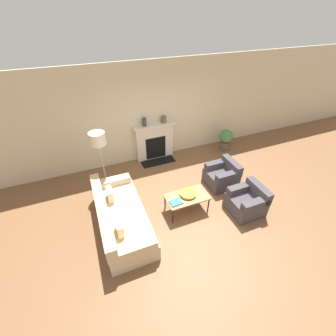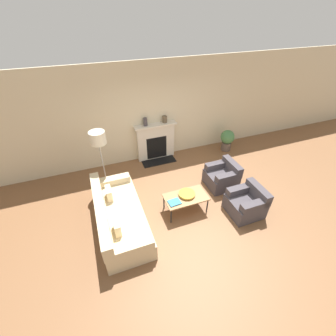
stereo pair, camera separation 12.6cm
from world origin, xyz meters
name	(u,v)px [view 2 (the right image)]	position (x,y,z in m)	size (l,w,h in m)	color
ground_plane	(193,209)	(0.00, 0.00, 0.00)	(18.00, 18.00, 0.00)	brown
wall_back	(158,112)	(0.00, 2.62, 1.45)	(18.00, 0.06, 2.90)	beige
fireplace	(156,142)	(-0.14, 2.48, 0.57)	(1.28, 0.59, 1.16)	beige
couch	(118,216)	(-1.77, 0.15, 0.28)	(0.96, 2.23, 0.76)	#CCB78E
armchair_near	(246,203)	(1.10, -0.50, 0.29)	(0.75, 0.73, 0.70)	#423D42
armchair_far	(222,176)	(1.10, 0.56, 0.29)	(0.75, 0.73, 0.70)	#423D42
coffee_table	(186,198)	(-0.21, 0.04, 0.41)	(0.99, 0.56, 0.44)	olive
bowl	(187,194)	(-0.17, 0.08, 0.48)	(0.38, 0.38, 0.06)	#BC8E2D
book	(174,202)	(-0.53, -0.05, 0.46)	(0.29, 0.23, 0.02)	teal
floor_lamp	(98,142)	(-1.83, 1.53, 1.42)	(0.37, 0.37, 1.68)	gray
mantel_vase_left	(145,122)	(-0.43, 2.49, 1.28)	(0.12, 0.12, 0.23)	#3D383D
mantel_vase_center_left	(165,119)	(0.17, 2.49, 1.26)	(0.14, 0.14, 0.19)	brown
potted_plant	(227,139)	(2.21, 2.09, 0.41)	(0.45, 0.45, 0.71)	brown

